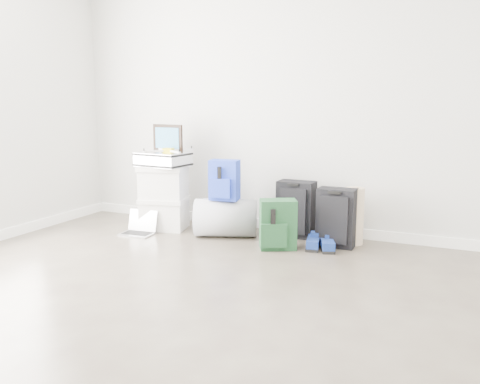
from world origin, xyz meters
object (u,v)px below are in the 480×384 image
at_px(carry_on, 336,218).
at_px(laptop, 140,228).
at_px(boxes_stack, 164,197).
at_px(duffel_bag, 226,218).
at_px(large_suitcase, 296,209).
at_px(briefcase, 163,159).

xyz_separation_m(carry_on, laptop, (-1.91, -0.36, -0.21)).
bearing_deg(laptop, boxes_stack, 65.16).
bearing_deg(duffel_bag, large_suitcase, 2.14).
relative_size(large_suitcase, carry_on, 1.03).
distance_m(duffel_bag, carry_on, 1.08).
height_order(large_suitcase, laptop, large_suitcase).
bearing_deg(carry_on, laptop, -168.86).
distance_m(boxes_stack, large_suitcase, 1.38).
xyz_separation_m(duffel_bag, large_suitcase, (0.64, 0.27, 0.09)).
distance_m(boxes_stack, carry_on, 1.80).
bearing_deg(large_suitcase, carry_on, -20.50).
relative_size(briefcase, large_suitcase, 0.88).
bearing_deg(briefcase, boxes_stack, -174.09).
xyz_separation_m(large_suitcase, carry_on, (0.44, -0.17, -0.01)).
height_order(duffel_bag, large_suitcase, large_suitcase).
distance_m(boxes_stack, duffel_bag, 0.73).
bearing_deg(briefcase, laptop, -106.72).
bearing_deg(briefcase, carry_on, 8.40).
xyz_separation_m(boxes_stack, briefcase, (0.00, 0.00, 0.40)).
relative_size(carry_on, laptop, 1.62).
bearing_deg(large_suitcase, boxes_stack, -168.56).
height_order(duffel_bag, laptop, duffel_bag).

